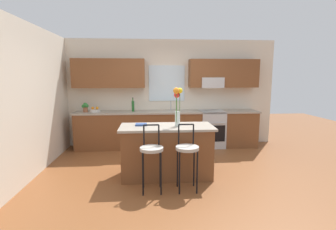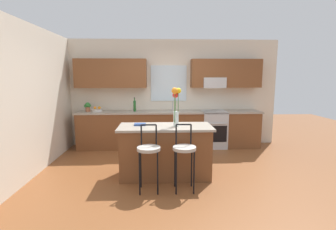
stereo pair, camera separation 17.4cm
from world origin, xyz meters
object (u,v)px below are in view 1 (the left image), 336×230
oven_range (212,129)px  cookbook (141,125)px  fruit_bowl_oranges (95,110)px  flower_vase (177,103)px  potted_plant_small (85,107)px  kitchen_island (167,151)px  bar_stool_near (152,152)px  bottle_olive_oil (133,106)px  bar_stool_middle (187,151)px

oven_range → cookbook: cookbook is taller
fruit_bowl_oranges → flower_vase: bearing=-47.0°
flower_vase → oven_range: bearing=60.0°
oven_range → potted_plant_small: (-3.13, 0.03, 0.59)m
kitchen_island → bar_stool_near: bar_stool_near is taller
bar_stool_near → flower_vase: 0.99m
flower_vase → potted_plant_small: flower_vase is taller
cookbook → bottle_olive_oil: size_ratio=0.58×
kitchen_island → bottle_olive_oil: (-0.70, 1.88, 0.60)m
cookbook → fruit_bowl_oranges: size_ratio=0.83×
flower_vase → bar_stool_middle: bearing=-80.0°
bar_stool_near → cookbook: bar_stool_near is taller
flower_vase → bottle_olive_oil: bearing=114.5°
bar_stool_middle → bottle_olive_oil: 2.68m
bar_stool_near → bar_stool_middle: size_ratio=1.00×
cookbook → bottle_olive_oil: bottle_olive_oil is taller
oven_range → potted_plant_small: bearing=179.5°
bar_stool_near → oven_range: bearing=57.4°
bar_stool_near → fruit_bowl_oranges: fruit_bowl_oranges is taller
kitchen_island → fruit_bowl_oranges: bearing=130.7°
oven_range → fruit_bowl_oranges: fruit_bowl_oranges is taller
fruit_bowl_oranges → bottle_olive_oil: (0.92, 0.00, 0.10)m
potted_plant_small → bar_stool_middle: bearing=-49.2°
kitchen_island → bar_stool_near: 0.66m
oven_range → bar_stool_middle: bearing=-112.4°
bar_stool_middle → flower_vase: (-0.09, 0.53, 0.70)m
oven_range → bar_stool_middle: bar_stool_middle is taller
bottle_olive_oil → potted_plant_small: size_ratio=1.52×
oven_range → potted_plant_small: potted_plant_small is taller
bar_stool_near → bar_stool_middle: 0.55m
kitchen_island → flower_vase: 0.89m
bar_stool_near → bar_stool_middle: (0.55, 0.00, 0.00)m
potted_plant_small → oven_range: bearing=-0.5°
oven_range → fruit_bowl_oranges: bearing=179.5°
potted_plant_small → bar_stool_near: bearing=-57.4°
kitchen_island → bar_stool_near: bearing=-115.4°
bar_stool_near → potted_plant_small: potted_plant_small is taller
cookbook → potted_plant_small: (-1.40, 1.80, 0.11)m
potted_plant_small → bottle_olive_oil: bearing=-0.0°
flower_vase → bottle_olive_oil: flower_vase is taller
potted_plant_small → flower_vase: bearing=-43.5°
oven_range → flower_vase: 2.37m
oven_range → bar_stool_near: (-1.56, -2.43, 0.18)m
bar_stool_middle → cookbook: size_ratio=5.21×
kitchen_island → flower_vase: flower_vase is taller
flower_vase → bottle_olive_oil: size_ratio=1.96×
bar_stool_near → cookbook: size_ratio=5.21×
bar_stool_near → potted_plant_small: bearing=122.6°
flower_vase → cookbook: 0.75m
kitchen_island → fruit_bowl_oranges: 2.53m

